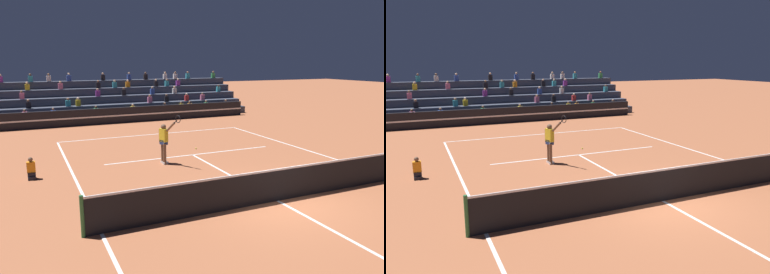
# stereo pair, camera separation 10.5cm
# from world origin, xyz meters

# --- Properties ---
(ground_plane) EXTENTS (120.00, 120.00, 0.00)m
(ground_plane) POSITION_xyz_m (0.00, 0.00, 0.00)
(ground_plane) COLOR #AD603D
(court_lines) EXTENTS (11.10, 23.90, 0.01)m
(court_lines) POSITION_xyz_m (0.00, 0.00, 0.00)
(court_lines) COLOR white
(court_lines) RESTS_ON ground
(tennis_net) EXTENTS (12.00, 0.10, 1.10)m
(tennis_net) POSITION_xyz_m (0.00, 0.00, 0.54)
(tennis_net) COLOR #2D6B38
(tennis_net) RESTS_ON ground
(sponsor_banner_wall) EXTENTS (18.00, 0.26, 1.10)m
(sponsor_banner_wall) POSITION_xyz_m (0.00, 16.83, 0.55)
(sponsor_banner_wall) COLOR black
(sponsor_banner_wall) RESTS_ON ground
(bleacher_stand) EXTENTS (20.00, 4.75, 3.38)m
(bleacher_stand) POSITION_xyz_m (0.00, 20.63, 1.02)
(bleacher_stand) COLOR #383D4C
(bleacher_stand) RESTS_ON ground
(ball_kid_courtside) EXTENTS (0.30, 0.36, 0.84)m
(ball_kid_courtside) POSITION_xyz_m (-6.96, 5.59, 0.33)
(ball_kid_courtside) COLOR black
(ball_kid_courtside) RESTS_ON ground
(tennis_player) EXTENTS (0.56, 1.32, 2.24)m
(tennis_player) POSITION_xyz_m (-1.73, 5.54, 0.98)
(tennis_player) COLOR brown
(tennis_player) RESTS_ON ground
(tennis_ball) EXTENTS (0.07, 0.07, 0.07)m
(tennis_ball) POSITION_xyz_m (0.64, 7.42, 0.03)
(tennis_ball) COLOR #C6DB33
(tennis_ball) RESTS_ON ground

